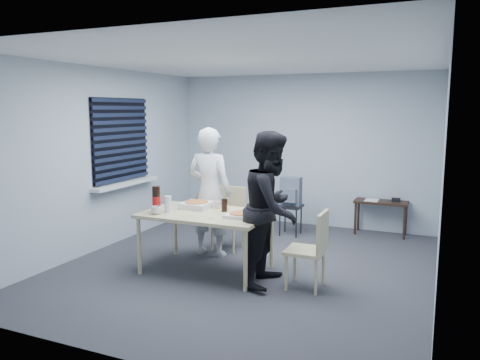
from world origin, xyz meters
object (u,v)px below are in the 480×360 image
at_px(chair_right, 313,245).
at_px(soda_bottle, 156,199).
at_px(mug_a, 156,210).
at_px(chair_far, 230,213).
at_px(person_black, 272,208).
at_px(person_white, 210,192).
at_px(mug_b, 217,205).
at_px(dining_table, 206,217).
at_px(stool, 291,212).
at_px(backpack, 291,192).
at_px(side_table, 381,206).

distance_m(chair_right, soda_bottle, 2.00).
relative_size(chair_right, mug_a, 7.24).
xyz_separation_m(chair_far, mug_a, (-0.36, -1.36, 0.28)).
bearing_deg(person_black, person_white, 59.63).
relative_size(mug_a, mug_b, 1.23).
relative_size(dining_table, chair_far, 1.72).
bearing_deg(soda_bottle, mug_a, -59.66).
height_order(stool, mug_b, mug_b).
height_order(backpack, mug_a, backpack).
relative_size(chair_far, person_white, 0.50).
bearing_deg(chair_right, mug_a, -171.93).
relative_size(stool, backpack, 1.08).
xyz_separation_m(person_white, mug_b, (0.28, -0.33, -0.09)).
height_order(chair_right, side_table, chair_right).
xyz_separation_m(dining_table, chair_right, (1.37, -0.06, -0.17)).
height_order(person_black, side_table, person_black).
height_order(chair_right, person_black, person_black).
relative_size(dining_table, mug_b, 15.33).
distance_m(backpack, soda_bottle, 2.48).
height_order(person_white, mug_a, person_white).
relative_size(mug_a, soda_bottle, 0.38).
xyz_separation_m(mug_a, soda_bottle, (-0.07, 0.11, 0.11)).
distance_m(chair_far, backpack, 1.18).
relative_size(dining_table, backpack, 3.38).
bearing_deg(person_white, backpack, -116.58).
relative_size(chair_far, mug_a, 7.24).
bearing_deg(chair_far, person_white, -104.52).
height_order(chair_far, mug_a, chair_far).
distance_m(backpack, mug_a, 2.55).
height_order(dining_table, person_white, person_white).
distance_m(chair_far, side_table, 2.51).
xyz_separation_m(dining_table, person_black, (0.88, -0.06, 0.20)).
height_order(backpack, soda_bottle, soda_bottle).
bearing_deg(chair_far, mug_a, -104.96).
relative_size(stool, mug_a, 3.97).
bearing_deg(backpack, dining_table, -126.99).
bearing_deg(soda_bottle, mug_b, 39.18).
distance_m(person_white, person_black, 1.32).
bearing_deg(chair_right, chair_far, 144.24).
xyz_separation_m(dining_table, chair_far, (-0.15, 1.04, -0.17)).
distance_m(chair_far, stool, 1.19).
bearing_deg(person_black, side_table, -18.56).
height_order(person_white, side_table, person_white).
distance_m(chair_right, mug_a, 1.92).
distance_m(person_black, stool, 2.21).
xyz_separation_m(side_table, soda_bottle, (-2.36, -2.84, 0.43)).
height_order(chair_right, mug_a, chair_right).
distance_m(dining_table, chair_right, 1.38).
bearing_deg(dining_table, person_black, -3.86).
height_order(dining_table, mug_a, mug_a).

